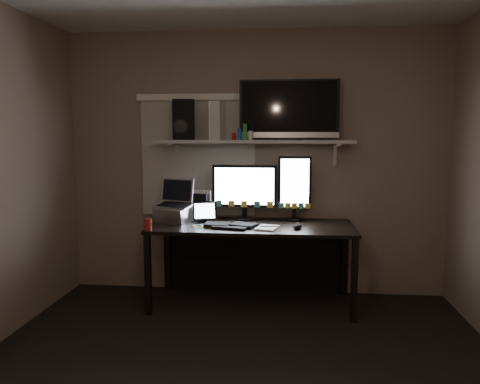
# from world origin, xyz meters

# --- Properties ---
(back_wall) EXTENTS (3.60, 0.00, 3.60)m
(back_wall) POSITION_xyz_m (0.00, 1.80, 1.25)
(back_wall) COLOR #7F6B5B
(back_wall) RESTS_ON floor
(window_blinds) EXTENTS (1.10, 0.02, 1.10)m
(window_blinds) POSITION_xyz_m (-0.55, 1.79, 1.30)
(window_blinds) COLOR #B3AFA0
(window_blinds) RESTS_ON back_wall
(desk) EXTENTS (1.80, 0.75, 0.73)m
(desk) POSITION_xyz_m (0.00, 1.55, 0.55)
(desk) COLOR black
(desk) RESTS_ON floor
(wall_shelf) EXTENTS (1.80, 0.35, 0.03)m
(wall_shelf) POSITION_xyz_m (0.00, 1.62, 1.46)
(wall_shelf) COLOR #AAA9A5
(wall_shelf) RESTS_ON back_wall
(monitor_landscape) EXTENTS (0.61, 0.10, 0.53)m
(monitor_landscape) POSITION_xyz_m (-0.09, 1.65, 1.00)
(monitor_landscape) COLOR black
(monitor_landscape) RESTS_ON desk
(monitor_portrait) EXTENTS (0.31, 0.06, 0.61)m
(monitor_portrait) POSITION_xyz_m (0.38, 1.66, 1.04)
(monitor_portrait) COLOR black
(monitor_portrait) RESTS_ON desk
(keyboard) EXTENTS (0.49, 0.28, 0.03)m
(keyboard) POSITION_xyz_m (-0.18, 1.33, 0.74)
(keyboard) COLOR black
(keyboard) RESTS_ON desk
(mouse) EXTENTS (0.11, 0.14, 0.04)m
(mouse) POSITION_xyz_m (0.40, 1.28, 0.75)
(mouse) COLOR black
(mouse) RESTS_ON desk
(notepad) EXTENTS (0.22, 0.27, 0.01)m
(notepad) POSITION_xyz_m (0.14, 1.27, 0.74)
(notepad) COLOR white
(notepad) RESTS_ON desk
(tablet) EXTENTS (0.23, 0.15, 0.19)m
(tablet) POSITION_xyz_m (-0.44, 1.50, 0.83)
(tablet) COLOR black
(tablet) RESTS_ON desk
(file_sorter) EXTENTS (0.23, 0.16, 0.26)m
(file_sorter) POSITION_xyz_m (-0.52, 1.68, 0.86)
(file_sorter) COLOR black
(file_sorter) RESTS_ON desk
(laptop) EXTENTS (0.42, 0.38, 0.39)m
(laptop) POSITION_xyz_m (-0.72, 1.48, 0.92)
(laptop) COLOR #B4B4B9
(laptop) RESTS_ON desk
(cup) EXTENTS (0.09, 0.09, 0.10)m
(cup) POSITION_xyz_m (-0.85, 1.10, 0.78)
(cup) COLOR maroon
(cup) RESTS_ON desk
(sticky_notes) EXTENTS (0.34, 0.27, 0.00)m
(sticky_notes) POSITION_xyz_m (-0.34, 1.30, 0.73)
(sticky_notes) COLOR yellow
(sticky_notes) RESTS_ON desk
(tv) EXTENTS (0.90, 0.19, 0.54)m
(tv) POSITION_xyz_m (0.32, 1.64, 1.75)
(tv) COLOR black
(tv) RESTS_ON wall_shelf
(game_console) EXTENTS (0.11, 0.30, 0.34)m
(game_console) POSITION_xyz_m (-0.34, 1.63, 1.65)
(game_console) COLOR beige
(game_console) RESTS_ON wall_shelf
(speaker) EXTENTS (0.25, 0.28, 0.37)m
(speaker) POSITION_xyz_m (-0.65, 1.64, 1.66)
(speaker) COLOR black
(speaker) RESTS_ON wall_shelf
(bottles) EXTENTS (0.24, 0.10, 0.15)m
(bottles) POSITION_xyz_m (-0.10, 1.54, 1.55)
(bottles) COLOR #A50F0C
(bottles) RESTS_ON wall_shelf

